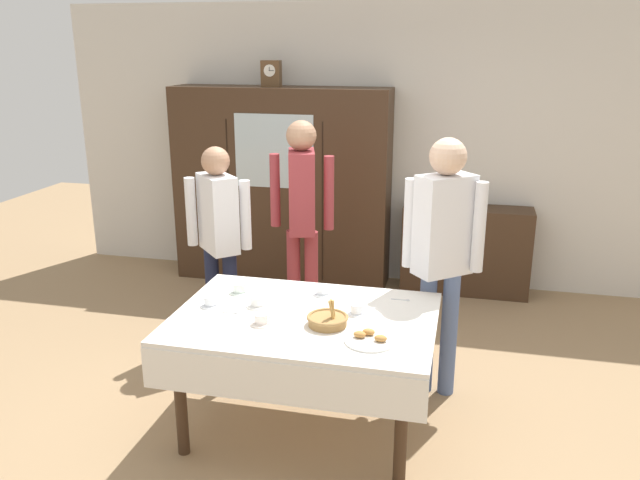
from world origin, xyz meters
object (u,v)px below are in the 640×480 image
at_px(tea_cup_mid_right, 261,320).
at_px(spoon_far_right, 234,313).
at_px(tea_cup_near_right, 257,302).
at_px(person_behind_table_right, 443,242).
at_px(mantel_clock, 271,73).
at_px(bookshelf_low, 466,250).
at_px(book_stack, 469,203).
at_px(pastry_plate, 370,339).
at_px(person_beside_shelf, 302,206).
at_px(spoon_center, 403,300).
at_px(dining_table, 303,334).
at_px(tea_cup_front_edge, 210,302).
at_px(tea_cup_center, 357,310).
at_px(person_near_right_end, 219,228).
at_px(tea_cup_far_right, 239,289).
at_px(wall_cabinet, 282,186).
at_px(bread_basket, 328,320).
at_px(tea_cup_far_left, 323,291).

xyz_separation_m(tea_cup_mid_right, spoon_far_right, (-0.21, 0.11, -0.02)).
bearing_deg(tea_cup_near_right, person_behind_table_right, 28.20).
height_order(mantel_clock, tea_cup_near_right, mantel_clock).
height_order(bookshelf_low, book_stack, book_stack).
height_order(pastry_plate, person_beside_shelf, person_beside_shelf).
relative_size(pastry_plate, spoon_center, 2.35).
relative_size(dining_table, spoon_far_right, 13.00).
bearing_deg(tea_cup_near_right, tea_cup_front_edge, -168.17).
bearing_deg(dining_table, person_behind_table_right, 41.73).
xyz_separation_m(mantel_clock, tea_cup_center, (1.28, -2.46, -1.25)).
relative_size(book_stack, tea_cup_mid_right, 1.60).
xyz_separation_m(mantel_clock, spoon_far_right, (0.56, -2.62, -1.27)).
distance_m(spoon_far_right, person_behind_table_right, 1.41).
xyz_separation_m(tea_cup_mid_right, person_behind_table_right, (0.97, 0.82, 0.29)).
relative_size(person_beside_shelf, person_near_right_end, 1.10).
height_order(tea_cup_far_right, person_beside_shelf, person_beside_shelf).
xyz_separation_m(book_stack, tea_cup_near_right, (-1.23, -2.54, -0.09)).
xyz_separation_m(wall_cabinet, person_near_right_end, (-0.04, -1.55, 0.00)).
bearing_deg(spoon_center, bread_basket, -129.13).
bearing_deg(pastry_plate, dining_table, 153.73).
height_order(tea_cup_center, tea_cup_far_left, same).
distance_m(tea_cup_front_edge, bread_basket, 0.77).
xyz_separation_m(bread_basket, spoon_center, (0.38, 0.47, -0.03)).
distance_m(book_stack, tea_cup_near_right, 2.82).
bearing_deg(bookshelf_low, book_stack, 0.00).
distance_m(tea_cup_far_right, tea_cup_far_left, 0.54).
xyz_separation_m(tea_cup_far_right, spoon_center, (1.05, 0.12, -0.02)).
xyz_separation_m(tea_cup_far_right, person_near_right_end, (-0.43, 0.75, 0.17)).
xyz_separation_m(dining_table, bread_basket, (0.16, -0.07, 0.14)).
distance_m(wall_cabinet, tea_cup_mid_right, 2.82).
bearing_deg(tea_cup_center, person_behind_table_right, 49.87).
height_order(wall_cabinet, person_beside_shelf, wall_cabinet).
height_order(wall_cabinet, tea_cup_near_right, wall_cabinet).
distance_m(bookshelf_low, spoon_far_right, 3.01).
bearing_deg(pastry_plate, wall_cabinet, 115.40).
relative_size(dining_table, spoon_center, 13.00).
relative_size(mantel_clock, book_stack, 1.16).
bearing_deg(pastry_plate, bookshelf_low, 80.40).
relative_size(bookshelf_low, tea_cup_center, 9.23).
relative_size(person_beside_shelf, person_behind_table_right, 1.00).
height_order(tea_cup_mid_right, tea_cup_far_right, same).
bearing_deg(dining_table, book_stack, 70.93).
xyz_separation_m(wall_cabinet, tea_cup_far_right, (0.40, -2.30, -0.17)).
bearing_deg(tea_cup_near_right, bookshelf_low, 64.14).
bearing_deg(bookshelf_low, spoon_far_right, -116.53).
xyz_separation_m(dining_table, mantel_clock, (-0.98, 2.59, 1.38)).
relative_size(book_stack, spoon_far_right, 1.74).
distance_m(book_stack, tea_cup_mid_right, 3.00).
distance_m(wall_cabinet, person_near_right_end, 1.55).
bearing_deg(tea_cup_mid_right, pastry_plate, -6.42).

